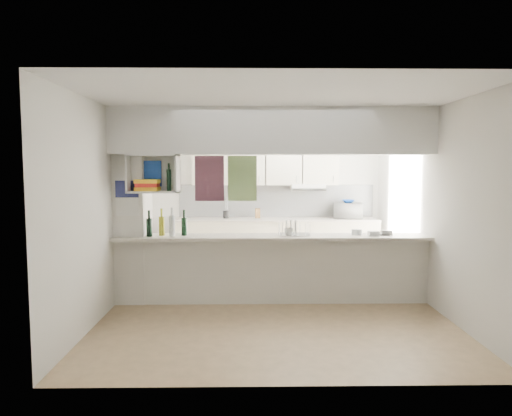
{
  "coord_description": "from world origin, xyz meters",
  "views": [
    {
      "loc": [
        -0.31,
        -6.06,
        1.81
      ],
      "look_at": [
        -0.21,
        0.5,
        1.25
      ],
      "focal_mm": 32.0,
      "sensor_mm": 36.0,
      "label": 1
    }
  ],
  "objects_px": {
    "wine_bottles": "(167,226)",
    "dish_rack": "(294,229)",
    "microwave": "(348,211)",
    "bowl": "(348,201)"
  },
  "relations": [
    {
      "from": "wine_bottles",
      "to": "dish_rack",
      "type": "bearing_deg",
      "value": 1.72
    },
    {
      "from": "microwave",
      "to": "bowl",
      "type": "distance_m",
      "value": 0.17
    },
    {
      "from": "bowl",
      "to": "wine_bottles",
      "type": "bearing_deg",
      "value": -143.56
    },
    {
      "from": "microwave",
      "to": "dish_rack",
      "type": "xyz_separation_m",
      "value": [
        -1.19,
        -2.07,
        -0.05
      ]
    },
    {
      "from": "dish_rack",
      "to": "wine_bottles",
      "type": "distance_m",
      "value": 1.7
    },
    {
      "from": "microwave",
      "to": "bowl",
      "type": "relative_size",
      "value": 2.31
    },
    {
      "from": "microwave",
      "to": "bowl",
      "type": "bearing_deg",
      "value": -66.77
    },
    {
      "from": "dish_rack",
      "to": "wine_bottles",
      "type": "relative_size",
      "value": 0.82
    },
    {
      "from": "bowl",
      "to": "wine_bottles",
      "type": "xyz_separation_m",
      "value": [
        -2.88,
        -2.13,
        -0.17
      ]
    },
    {
      "from": "wine_bottles",
      "to": "bowl",
      "type": "bearing_deg",
      "value": 36.44
    }
  ]
}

